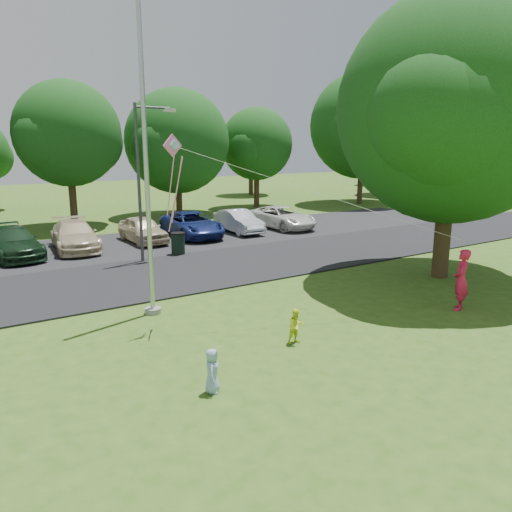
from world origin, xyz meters
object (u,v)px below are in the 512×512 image
child_blue (212,371)px  trash_can (178,244)px  flagpole (147,176)px  woman (461,280)px  street_lamp (144,169)px  kite (184,165)px  child_yellow (296,326)px  big_tree (453,113)px

child_blue → trash_can: bearing=13.0°
flagpole → woman: bearing=-30.7°
street_lamp → kite: 8.22m
flagpole → trash_can: (3.99, 7.03, -3.63)m
street_lamp → child_yellow: (-0.10, -10.80, -3.55)m
street_lamp → kite: street_lamp is taller
street_lamp → big_tree: 12.30m
woman → kite: (-7.65, 3.41, 3.55)m
flagpole → woman: size_ratio=5.21×
flagpole → kite: (0.52, -1.43, 0.35)m
flagpole → street_lamp: 6.98m
trash_can → child_yellow: bearing=-98.7°
child_yellow → woman: bearing=-3.1°
child_yellow → child_blue: size_ratio=0.98×
trash_can → child_blue: 13.30m
flagpole → child_yellow: size_ratio=10.75×
woman → kite: 9.10m
woman → child_yellow: size_ratio=2.06×
big_tree → kite: bearing=176.5°
big_tree → kite: size_ratio=1.28×
kite → child_blue: bearing=-121.8°
trash_can → woman: (4.18, -11.87, 0.43)m
street_lamp → trash_can: bearing=11.9°
child_yellow → kite: size_ratio=0.11×
trash_can → kite: (-3.47, -8.46, 3.98)m
street_lamp → woman: (5.81, -11.41, -3.06)m
big_tree → child_yellow: 10.52m
child_blue → kite: 5.80m
flagpole → kite: bearing=-70.1°
street_lamp → child_blue: (-3.16, -11.94, -3.54)m
street_lamp → trash_can: size_ratio=6.33×
street_lamp → trash_can: 3.88m
child_yellow → child_blue: child_blue is taller
big_tree → woman: 6.45m
flagpole → child_yellow: flagpole is taller
flagpole → child_blue: size_ratio=10.48×
trash_can → woman: bearing=-70.6°
street_lamp → woman: bearing=-67.0°
big_tree → woman: big_tree is taller
big_tree → trash_can: bearing=127.0°
flagpole → woman: (8.17, -4.84, -3.21)m
child_blue → kite: bearing=15.6°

